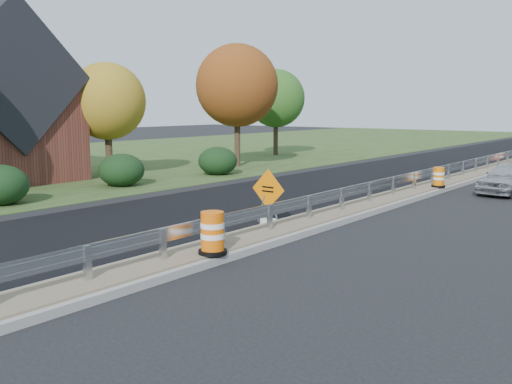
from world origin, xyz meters
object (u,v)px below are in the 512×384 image
Objects in this scene: barrel_median_mid at (439,177)px; car_silver at (509,178)px; barrel_median_near at (212,234)px; caution_sign at (268,210)px.

car_silver is (2.47, 1.45, 0.03)m from barrel_median_mid.
barrel_median_near reaches higher than barrel_median_mid.
barrel_median_mid is at bearing 82.29° from caution_sign.
barrel_median_near is 0.25× the size of car_silver.
car_silver is at bearing 30.43° from barrel_median_mid.
barrel_median_mid is at bearing 90.00° from barrel_median_near.
barrel_median_near is 14.21m from barrel_median_mid.
caution_sign is at bearing -104.54° from car_silver.
car_silver is at bearing 81.05° from barrel_median_near.
barrel_median_near is 15.86m from car_silver.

